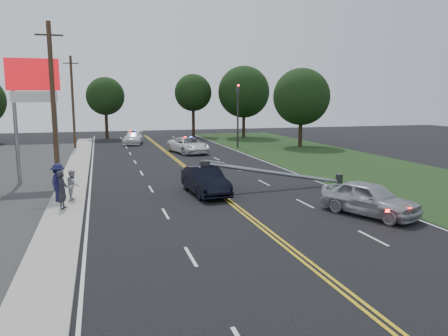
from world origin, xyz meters
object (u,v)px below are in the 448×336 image
object	(u,v)px
utility_pole_far	(73,102)
waiting_sedan	(369,199)
pylon_sign	(34,91)
traffic_signal	(238,110)
bystander_c	(58,182)
bystander_a	(62,190)
bystander_b	(73,185)
fallen_streetlight	(283,174)
emergency_b	(133,138)
emergency_a	(188,145)
utility_pole_mid	(53,105)
crashed_sedan	(205,181)
bystander_d	(59,181)

from	to	relation	value
utility_pole_far	waiting_sedan	world-z (taller)	utility_pole_far
pylon_sign	traffic_signal	size ratio (longest dim) A/B	1.13
utility_pole_far	bystander_c	size ratio (longest dim) A/B	4.98
bystander_a	bystander_b	distance (m)	2.00
fallen_streetlight	emergency_b	xyz separation A→B (m)	(-6.84, 29.32, -0.18)
utility_pole_far	emergency_a	size ratio (longest dim) A/B	1.75
waiting_sedan	emergency_a	size ratio (longest dim) A/B	0.83
pylon_sign	utility_pole_mid	world-z (taller)	utility_pole_mid
crashed_sedan	emergency_a	bearing A→B (deg)	77.13
emergency_a	bystander_b	bearing A→B (deg)	-131.77
utility_pole_far	emergency_a	bearing A→B (deg)	-32.27
emergency_b	bystander_c	size ratio (longest dim) A/B	2.55
bystander_c	utility_pole_mid	bearing A→B (deg)	19.04
waiting_sedan	emergency_b	distance (m)	37.16
fallen_streetlight	waiting_sedan	bearing A→B (deg)	-78.51
bystander_b	bystander_c	bearing A→B (deg)	102.31
traffic_signal	emergency_a	bearing A→B (deg)	-153.76
waiting_sedan	bystander_d	bearing A→B (deg)	130.25
emergency_b	bystander_a	distance (m)	31.90
utility_pole_far	emergency_b	distance (m)	8.53
pylon_sign	utility_pole_far	xyz separation A→B (m)	(1.30, 20.00, -0.91)
bystander_d	bystander_b	bearing A→B (deg)	-114.83
waiting_sedan	crashed_sedan	bearing A→B (deg)	110.29
bystander_b	traffic_signal	bearing A→B (deg)	-42.03
emergency_a	bystander_c	distance (m)	22.07
traffic_signal	crashed_sedan	xyz separation A→B (m)	(-9.12, -22.30, -3.41)
traffic_signal	utility_pole_far	bearing A→B (deg)	167.11
bystander_a	bystander_d	world-z (taller)	bystander_d
fallen_streetlight	utility_pole_far	xyz separation A→B (m)	(-13.39, 26.00, 4.17)
fallen_streetlight	waiting_sedan	size ratio (longest dim) A/B	1.97
traffic_signal	fallen_streetlight	bearing A→B (deg)	-100.59
bystander_c	bystander_d	bearing A→B (deg)	11.02
pylon_sign	bystander_c	xyz separation A→B (m)	(1.71, -6.32, -4.87)
bystander_d	bystander_a	bearing A→B (deg)	176.91
bystander_b	bystander_c	distance (m)	0.77
waiting_sedan	bystander_c	distance (m)	15.83
crashed_sedan	bystander_a	xyz separation A→B (m)	(-7.65, -1.75, 0.28)
pylon_sign	fallen_streetlight	bearing A→B (deg)	-22.22
fallen_streetlight	waiting_sedan	world-z (taller)	fallen_streetlight
fallen_streetlight	utility_pole_far	bearing A→B (deg)	117.24
bystander_b	bystander_d	world-z (taller)	bystander_d
bystander_a	bystander_d	distance (m)	2.14
bystander_a	waiting_sedan	bearing A→B (deg)	-97.58
utility_pole_far	bystander_c	world-z (taller)	utility_pole_far
emergency_a	bystander_a	size ratio (longest dim) A/B	3.01
crashed_sedan	waiting_sedan	distance (m)	9.22
traffic_signal	bystander_a	size ratio (longest dim) A/B	3.71
crashed_sedan	utility_pole_far	bearing A→B (deg)	103.25
fallen_streetlight	crashed_sedan	world-z (taller)	fallen_streetlight
emergency_b	utility_pole_far	bearing A→B (deg)	-141.82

